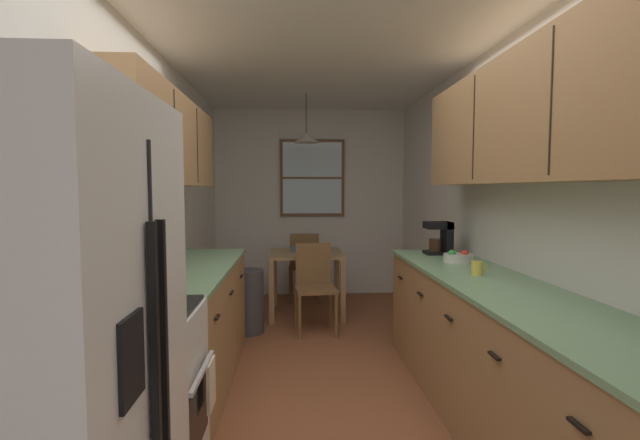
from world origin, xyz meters
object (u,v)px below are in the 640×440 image
(stove_range, at_px, (126,407))
(microwave_over_range, at_px, (92,148))
(table_serving_bowl, at_px, (298,249))
(storage_canister, at_px, (157,271))
(dining_chair_near, at_px, (314,283))
(coffee_maker, at_px, (441,237))
(refrigerator, at_px, (36,397))
(mug_by_coffeemaker, at_px, (477,268))
(dining_chair_far, at_px, (304,263))
(fruit_bowl, at_px, (458,257))
(trash_bin, at_px, (248,301))
(dining_table, at_px, (306,263))

(stove_range, xyz_separation_m, microwave_over_range, (-0.11, 0.00, 1.17))
(table_serving_bowl, bearing_deg, storage_canister, -107.17)
(storage_canister, bearing_deg, dining_chair_near, 63.65)
(storage_canister, bearing_deg, microwave_over_range, -101.80)
(stove_range, relative_size, coffee_maker, 3.90)
(refrigerator, relative_size, coffee_maker, 6.18)
(coffee_maker, bearing_deg, stove_range, -139.41)
(refrigerator, bearing_deg, mug_by_coffeemaker, 38.44)
(dining_chair_far, distance_m, coffee_maker, 2.32)
(fruit_bowl, distance_m, table_serving_bowl, 2.22)
(mug_by_coffeemaker, bearing_deg, stove_range, -157.51)
(refrigerator, relative_size, dining_chair_far, 1.93)
(trash_bin, bearing_deg, coffee_maker, -22.44)
(microwave_over_range, xyz_separation_m, fruit_bowl, (2.16, 1.34, -0.71))
(coffee_maker, bearing_deg, dining_chair_far, 120.42)
(refrigerator, height_order, dining_chair_far, refrigerator)
(dining_chair_near, relative_size, fruit_bowl, 4.01)
(mug_by_coffeemaker, bearing_deg, fruit_bowl, 82.43)
(dining_chair_near, bearing_deg, stove_range, -111.35)
(refrigerator, bearing_deg, stove_range, 92.09)
(fruit_bowl, height_order, table_serving_bowl, fruit_bowl)
(dining_chair_far, distance_m, mug_by_coffeemaker, 3.10)
(fruit_bowl, bearing_deg, dining_chair_near, 132.51)
(stove_range, height_order, storage_canister, storage_canister)
(dining_table, distance_m, coffee_maker, 1.81)
(mug_by_coffeemaker, relative_size, table_serving_bowl, 0.64)
(trash_bin, distance_m, table_serving_bowl, 0.99)
(coffee_maker, bearing_deg, table_serving_bowl, 130.54)
(dining_table, xyz_separation_m, coffee_maker, (1.13, -1.35, 0.44))
(refrigerator, xyz_separation_m, coffee_maker, (2.02, 2.48, 0.18))
(fruit_bowl, bearing_deg, mug_by_coffeemaker, -97.57)
(coffee_maker, bearing_deg, fruit_bowl, -90.19)
(microwave_over_range, relative_size, mug_by_coffeemaker, 5.47)
(stove_range, relative_size, trash_bin, 1.70)
(refrigerator, height_order, storage_canister, refrigerator)
(microwave_over_range, relative_size, dining_chair_near, 0.67)
(coffee_maker, bearing_deg, trash_bin, 157.56)
(microwave_over_range, xyz_separation_m, mug_by_coffeemaker, (2.09, 0.82, -0.70))
(microwave_over_range, distance_m, dining_table, 3.42)
(stove_range, distance_m, coffee_maker, 2.75)
(dining_table, distance_m, trash_bin, 0.92)
(coffee_maker, xyz_separation_m, table_serving_bowl, (-1.23, 1.43, -0.29))
(microwave_over_range, xyz_separation_m, dining_table, (1.03, 3.10, -1.04))
(refrigerator, height_order, stove_range, refrigerator)
(stove_range, height_order, trash_bin, stove_range)
(table_serving_bowl, bearing_deg, stove_range, -104.42)
(stove_range, bearing_deg, table_serving_bowl, 75.58)
(dining_chair_near, height_order, storage_canister, storage_canister)
(microwave_over_range, relative_size, table_serving_bowl, 3.50)
(dining_table, height_order, table_serving_bowl, table_serving_bowl)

